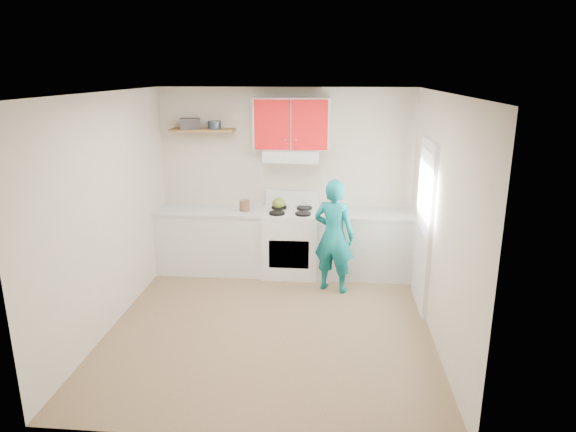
# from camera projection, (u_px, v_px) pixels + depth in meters

# --- Properties ---
(floor) EXTENTS (3.80, 3.80, 0.00)m
(floor) POSITION_uv_depth(u_px,v_px,m) (271.00, 325.00, 5.83)
(floor) COLOR brown
(floor) RESTS_ON ground
(ceiling) EXTENTS (3.60, 3.80, 0.04)m
(ceiling) POSITION_uv_depth(u_px,v_px,m) (268.00, 93.00, 5.11)
(ceiling) COLOR white
(ceiling) RESTS_ON floor
(back_wall) EXTENTS (3.60, 0.04, 2.60)m
(back_wall) POSITION_uv_depth(u_px,v_px,m) (286.00, 180.00, 7.29)
(back_wall) COLOR beige
(back_wall) RESTS_ON floor
(front_wall) EXTENTS (3.60, 0.04, 2.60)m
(front_wall) POSITION_uv_depth(u_px,v_px,m) (238.00, 289.00, 3.65)
(front_wall) COLOR beige
(front_wall) RESTS_ON floor
(left_wall) EXTENTS (0.04, 3.80, 2.60)m
(left_wall) POSITION_uv_depth(u_px,v_px,m) (109.00, 212.00, 5.62)
(left_wall) COLOR beige
(left_wall) RESTS_ON floor
(right_wall) EXTENTS (0.04, 3.80, 2.60)m
(right_wall) POSITION_uv_depth(u_px,v_px,m) (440.00, 220.00, 5.32)
(right_wall) COLOR beige
(right_wall) RESTS_ON floor
(door) EXTENTS (0.05, 0.85, 2.05)m
(door) POSITION_uv_depth(u_px,v_px,m) (424.00, 226.00, 6.07)
(door) COLOR white
(door) RESTS_ON floor
(door_glass) EXTENTS (0.01, 0.55, 0.95)m
(door_glass) POSITION_uv_depth(u_px,v_px,m) (424.00, 191.00, 5.95)
(door_glass) COLOR white
(door_glass) RESTS_ON door
(counter_left) EXTENTS (1.52, 0.60, 0.90)m
(counter_left) POSITION_uv_depth(u_px,v_px,m) (212.00, 241.00, 7.32)
(counter_left) COLOR silver
(counter_left) RESTS_ON floor
(counter_right) EXTENTS (1.32, 0.60, 0.90)m
(counter_right) POSITION_uv_depth(u_px,v_px,m) (364.00, 245.00, 7.14)
(counter_right) COLOR silver
(counter_right) RESTS_ON floor
(stove) EXTENTS (0.76, 0.65, 0.92)m
(stove) POSITION_uv_depth(u_px,v_px,m) (291.00, 243.00, 7.20)
(stove) COLOR white
(stove) RESTS_ON floor
(range_hood) EXTENTS (0.76, 0.44, 0.15)m
(range_hood) POSITION_uv_depth(u_px,v_px,m) (292.00, 155.00, 6.96)
(range_hood) COLOR silver
(range_hood) RESTS_ON back_wall
(upper_cabinets) EXTENTS (1.02, 0.33, 0.70)m
(upper_cabinets) POSITION_uv_depth(u_px,v_px,m) (292.00, 124.00, 6.90)
(upper_cabinets) COLOR red
(upper_cabinets) RESTS_ON back_wall
(shelf) EXTENTS (0.90, 0.30, 0.04)m
(shelf) POSITION_uv_depth(u_px,v_px,m) (202.00, 130.00, 7.04)
(shelf) COLOR brown
(shelf) RESTS_ON back_wall
(books) EXTENTS (0.31, 0.25, 0.14)m
(books) POSITION_uv_depth(u_px,v_px,m) (190.00, 124.00, 7.01)
(books) COLOR #3A3336
(books) RESTS_ON shelf
(tin) EXTENTS (0.21, 0.21, 0.11)m
(tin) POSITION_uv_depth(u_px,v_px,m) (215.00, 125.00, 7.00)
(tin) COLOR #333D4C
(tin) RESTS_ON shelf
(kettle) EXTENTS (0.22, 0.22, 0.16)m
(kettle) POSITION_uv_depth(u_px,v_px,m) (279.00, 203.00, 7.21)
(kettle) COLOR #5C7621
(kettle) RESTS_ON stove
(crock) EXTENTS (0.19, 0.19, 0.17)m
(crock) POSITION_uv_depth(u_px,v_px,m) (245.00, 206.00, 7.09)
(crock) COLOR brown
(crock) RESTS_ON counter_left
(cutting_board) EXTENTS (0.32, 0.26, 0.02)m
(cutting_board) POSITION_uv_depth(u_px,v_px,m) (350.00, 213.00, 7.07)
(cutting_board) COLOR olive
(cutting_board) RESTS_ON counter_right
(silicone_mat) EXTENTS (0.33, 0.29, 0.01)m
(silicone_mat) POSITION_uv_depth(u_px,v_px,m) (394.00, 216.00, 6.92)
(silicone_mat) COLOR #B51221
(silicone_mat) RESTS_ON counter_right
(person) EXTENTS (0.64, 0.52, 1.51)m
(person) POSITION_uv_depth(u_px,v_px,m) (334.00, 236.00, 6.56)
(person) COLOR #0C6B70
(person) RESTS_ON floor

